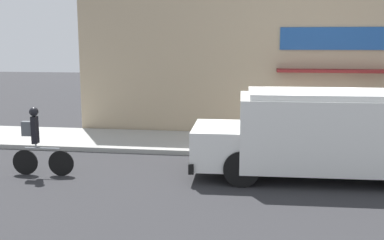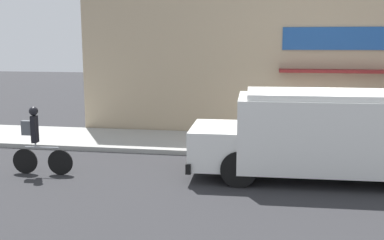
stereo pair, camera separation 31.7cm
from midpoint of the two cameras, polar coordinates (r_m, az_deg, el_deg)
name	(u,v)px [view 1 (the left image)]	position (r m, az deg, el deg)	size (l,w,h in m)	color
ground_plane	(308,160)	(13.06, 13.88, -4.97)	(70.00, 70.00, 0.00)	#2B2B2D
sidewalk	(303,146)	(14.47, 13.35, -3.22)	(28.00, 2.94, 0.14)	#999993
storefront	(303,56)	(15.74, 13.31, 7.86)	(15.78, 0.81, 5.61)	tan
school_bus	(334,132)	(11.32, 16.79, -1.49)	(6.39, 2.70, 2.12)	white
cyclist	(37,142)	(11.78, -19.80, -2.62)	(1.57, 0.22, 1.71)	black
trash_bin	(382,133)	(14.92, 22.46, -1.50)	(0.48, 0.48, 0.78)	#38383D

